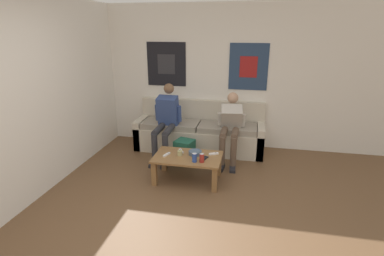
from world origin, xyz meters
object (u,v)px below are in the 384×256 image
object	(u,v)px
coffee_table	(188,161)
game_controller_near_left	(167,155)
person_seated_teen	(231,124)
ceramic_bowl	(195,152)
game_controller_far_center	(214,154)
cell_phone	(205,158)
person_seated_adult	(166,119)
backpack	(184,152)
couch	(200,133)
drink_can_red	(202,158)
drink_can_blue	(194,158)
game_controller_near_right	(181,151)
pillar_candle	(180,153)

from	to	relation	value
coffee_table	game_controller_near_left	world-z (taller)	game_controller_near_left
person_seated_teen	ceramic_bowl	distance (m)	0.95
game_controller_far_center	cell_phone	distance (m)	0.19
person_seated_adult	person_seated_teen	xyz separation A→B (m)	(1.09, 0.07, -0.05)
backpack	game_controller_near_left	distance (m)	0.64
couch	drink_can_red	bearing A→B (deg)	-78.49
drink_can_blue	game_controller_far_center	size ratio (longest dim) A/B	0.86
person_seated_teen	drink_can_blue	world-z (taller)	person_seated_teen
game_controller_far_center	ceramic_bowl	bearing A→B (deg)	-167.95
backpack	game_controller_far_center	size ratio (longest dim) A/B	2.73
ceramic_bowl	game_controller_near_right	distance (m)	0.23
coffee_table	drink_can_red	bearing A→B (deg)	-33.42
person_seated_teen	pillar_candle	bearing A→B (deg)	-125.84
pillar_candle	game_controller_far_center	world-z (taller)	pillar_candle
couch	game_controller_near_left	xyz separation A→B (m)	(-0.26, -1.25, 0.09)
game_controller_far_center	cell_phone	size ratio (longest dim) A/B	0.96
couch	coffee_table	xyz separation A→B (m)	(0.05, -1.22, 0.01)
ceramic_bowl	game_controller_near_left	xyz separation A→B (m)	(-0.39, -0.11, -0.02)
drink_can_red	ceramic_bowl	bearing A→B (deg)	121.34
person_seated_teen	backpack	xyz separation A→B (m)	(-0.71, -0.34, -0.42)
backpack	game_controller_near_right	size ratio (longest dim) A/B	2.77
ceramic_bowl	drink_can_red	size ratio (longest dim) A/B	1.56
coffee_table	drink_can_blue	distance (m)	0.25
person_seated_adult	drink_can_blue	xyz separation A→B (m)	(0.69, -1.00, -0.22)
game_controller_near_right	game_controller_far_center	world-z (taller)	same
coffee_table	pillar_candle	world-z (taller)	pillar_candle
person_seated_adult	pillar_candle	bearing A→B (deg)	-61.88
game_controller_near_left	backpack	bearing A→B (deg)	78.57
pillar_candle	couch	bearing A→B (deg)	86.75
game_controller_near_right	cell_phone	size ratio (longest dim) A/B	0.95
ceramic_bowl	drink_can_blue	world-z (taller)	drink_can_blue
backpack	person_seated_adult	bearing A→B (deg)	144.25
coffee_table	ceramic_bowl	distance (m)	0.16
coffee_table	person_seated_teen	world-z (taller)	person_seated_teen
drink_can_blue	cell_phone	xyz separation A→B (m)	(0.12, 0.14, -0.06)
person_seated_adult	game_controller_near_right	bearing A→B (deg)	-58.44
drink_can_red	game_controller_near_right	distance (m)	0.47
cell_phone	drink_can_red	bearing A→B (deg)	-97.61
drink_can_red	cell_phone	world-z (taller)	drink_can_red
game_controller_near_left	game_controller_near_right	size ratio (longest dim) A/B	1.04
drink_can_blue	ceramic_bowl	bearing A→B (deg)	99.66
couch	game_controller_near_left	bearing A→B (deg)	-101.51
ceramic_bowl	cell_phone	bearing A→B (deg)	-33.49
coffee_table	game_controller_near_left	distance (m)	0.31
coffee_table	backpack	size ratio (longest dim) A/B	2.45
drink_can_blue	backpack	bearing A→B (deg)	113.46
ceramic_bowl	game_controller_near_left	distance (m)	0.41
coffee_table	drink_can_red	xyz separation A→B (m)	(0.23, -0.15, 0.13)
pillar_candle	backpack	bearing A→B (deg)	96.86
ceramic_bowl	game_controller_near_right	bearing A→B (deg)	165.74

